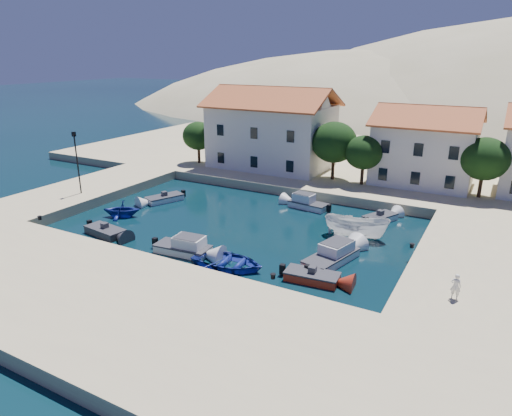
{
  "coord_description": "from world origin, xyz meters",
  "views": [
    {
      "loc": [
        19.5,
        -22.26,
        14.41
      ],
      "look_at": [
        1.79,
        9.84,
        2.0
      ],
      "focal_mm": 32.0,
      "sensor_mm": 36.0,
      "label": 1
    }
  ],
  "objects_px": {
    "boat_east": "(356,237)",
    "pedestrian": "(456,286)",
    "cabin_cruiser_east": "(331,256)",
    "cabin_cruiser_south": "(183,247)",
    "lamppost": "(77,157)",
    "building_left": "(272,127)",
    "rowboat_south": "(228,267)",
    "building_mid": "(425,144)"
  },
  "relations": [
    {
      "from": "cabin_cruiser_south",
      "to": "pedestrian",
      "type": "distance_m",
      "value": 19.14
    },
    {
      "from": "building_left",
      "to": "cabin_cruiser_east",
      "type": "height_order",
      "value": "building_left"
    },
    {
      "from": "cabin_cruiser_south",
      "to": "pedestrian",
      "type": "bearing_deg",
      "value": -3.12
    },
    {
      "from": "cabin_cruiser_south",
      "to": "boat_east",
      "type": "distance_m",
      "value": 14.22
    },
    {
      "from": "lamppost",
      "to": "rowboat_south",
      "type": "distance_m",
      "value": 22.24
    },
    {
      "from": "cabin_cruiser_east",
      "to": "lamppost",
      "type": "bearing_deg",
      "value": 101.28
    },
    {
      "from": "cabin_cruiser_east",
      "to": "building_mid",
      "type": "bearing_deg",
      "value": 7.82
    },
    {
      "from": "building_left",
      "to": "cabin_cruiser_east",
      "type": "bearing_deg",
      "value": -53.46
    },
    {
      "from": "lamppost",
      "to": "pedestrian",
      "type": "distance_m",
      "value": 36.17
    },
    {
      "from": "pedestrian",
      "to": "boat_east",
      "type": "bearing_deg",
      "value": -42.38
    },
    {
      "from": "boat_east",
      "to": "pedestrian",
      "type": "height_order",
      "value": "pedestrian"
    },
    {
      "from": "rowboat_south",
      "to": "boat_east",
      "type": "relative_size",
      "value": 1.0
    },
    {
      "from": "lamppost",
      "to": "cabin_cruiser_south",
      "type": "distance_m",
      "value": 17.96
    },
    {
      "from": "building_mid",
      "to": "cabin_cruiser_east",
      "type": "height_order",
      "value": "building_mid"
    },
    {
      "from": "cabin_cruiser_south",
      "to": "boat_east",
      "type": "height_order",
      "value": "cabin_cruiser_south"
    },
    {
      "from": "cabin_cruiser_south",
      "to": "rowboat_south",
      "type": "relative_size",
      "value": 0.84
    },
    {
      "from": "lamppost",
      "to": "cabin_cruiser_south",
      "type": "relative_size",
      "value": 1.39
    },
    {
      "from": "building_mid",
      "to": "boat_east",
      "type": "distance_m",
      "value": 17.54
    },
    {
      "from": "cabin_cruiser_south",
      "to": "cabin_cruiser_east",
      "type": "relative_size",
      "value": 0.86
    },
    {
      "from": "lamppost",
      "to": "cabin_cruiser_east",
      "type": "relative_size",
      "value": 1.19
    },
    {
      "from": "cabin_cruiser_south",
      "to": "pedestrian",
      "type": "relative_size",
      "value": 2.83
    },
    {
      "from": "building_left",
      "to": "building_mid",
      "type": "bearing_deg",
      "value": 3.18
    },
    {
      "from": "building_left",
      "to": "building_mid",
      "type": "relative_size",
      "value": 1.4
    },
    {
      "from": "cabin_cruiser_east",
      "to": "cabin_cruiser_south",
      "type": "bearing_deg",
      "value": 123.93
    },
    {
      "from": "pedestrian",
      "to": "cabin_cruiser_east",
      "type": "bearing_deg",
      "value": -16.66
    },
    {
      "from": "cabin_cruiser_south",
      "to": "pedestrian",
      "type": "xyz_separation_m",
      "value": [
        19.08,
        0.69,
        1.31
      ]
    },
    {
      "from": "rowboat_south",
      "to": "cabin_cruiser_east",
      "type": "height_order",
      "value": "cabin_cruiser_east"
    },
    {
      "from": "rowboat_south",
      "to": "pedestrian",
      "type": "distance_m",
      "value": 14.9
    },
    {
      "from": "building_left",
      "to": "cabin_cruiser_south",
      "type": "relative_size",
      "value": 3.29
    },
    {
      "from": "lamppost",
      "to": "cabin_cruiser_south",
      "type": "bearing_deg",
      "value": -16.76
    },
    {
      "from": "building_left",
      "to": "lamppost",
      "type": "distance_m",
      "value": 23.1
    },
    {
      "from": "cabin_cruiser_south",
      "to": "building_mid",
      "type": "bearing_deg",
      "value": 58.63
    },
    {
      "from": "cabin_cruiser_east",
      "to": "boat_east",
      "type": "distance_m",
      "value": 5.59
    },
    {
      "from": "lamppost",
      "to": "cabin_cruiser_east",
      "type": "height_order",
      "value": "lamppost"
    },
    {
      "from": "building_left",
      "to": "boat_east",
      "type": "bearing_deg",
      "value": -44.58
    },
    {
      "from": "lamppost",
      "to": "pedestrian",
      "type": "relative_size",
      "value": 3.95
    },
    {
      "from": "building_left",
      "to": "cabin_cruiser_south",
      "type": "xyz_separation_m",
      "value": [
        5.2,
        -25.03,
        -5.46
      ]
    },
    {
      "from": "cabin_cruiser_south",
      "to": "rowboat_south",
      "type": "distance_m",
      "value": 4.38
    },
    {
      "from": "building_mid",
      "to": "cabin_cruiser_east",
      "type": "bearing_deg",
      "value": -95.94
    },
    {
      "from": "building_left",
      "to": "building_mid",
      "type": "distance_m",
      "value": 18.04
    },
    {
      "from": "boat_east",
      "to": "pedestrian",
      "type": "bearing_deg",
      "value": -142.84
    },
    {
      "from": "cabin_cruiser_south",
      "to": "cabin_cruiser_east",
      "type": "bearing_deg",
      "value": 14.99
    }
  ]
}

